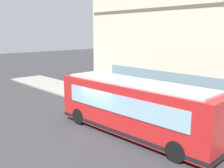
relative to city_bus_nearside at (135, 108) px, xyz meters
name	(u,v)px	position (x,y,z in m)	size (l,w,h in m)	color
ground	(104,129)	(-0.75, 1.78, -1.55)	(120.00, 120.00, 0.00)	#38383A
sidewalk_curb	(152,112)	(3.78, 1.78, -1.48)	(3.86, 40.00, 0.15)	#9E9991
building_corner	(203,20)	(10.16, 1.78, 5.15)	(8.94, 17.73, 13.43)	beige
city_bus_nearside	(135,108)	(0.00, 0.00, 0.00)	(2.87, 10.12, 3.07)	red
fire_hydrant	(132,103)	(3.46, 3.38, -1.04)	(0.35, 0.35, 0.74)	gold
pedestrian_near_building_entrance	(214,117)	(2.77, -3.31, -0.38)	(0.32, 0.32, 1.77)	gold
pedestrian_by_light_pole	(156,104)	(2.79, 0.64, -0.45)	(0.32, 0.32, 1.66)	black
pedestrian_walking_along_curb	(177,103)	(3.81, -0.24, -0.36)	(0.32, 0.32, 1.80)	gold
newspaper_vending_box	(219,123)	(3.70, -3.18, -0.95)	(0.44, 0.42, 0.90)	#197233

